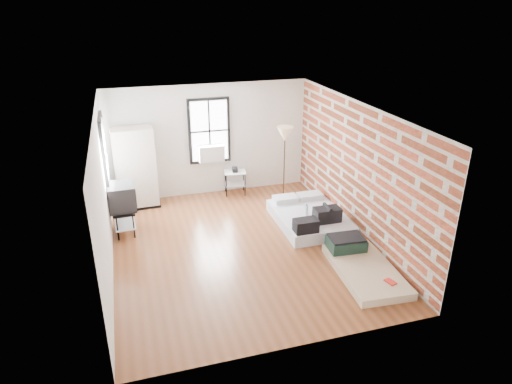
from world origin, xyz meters
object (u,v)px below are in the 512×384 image
object	(u,v)px
wardrobe	(135,168)
floor_lamp	(285,137)
mattress_bare	(361,263)
mattress_main	(310,217)
tv_stand	(122,198)
side_table	(235,176)

from	to	relation	value
wardrobe	floor_lamp	world-z (taller)	wardrobe
mattress_bare	floor_lamp	world-z (taller)	floor_lamp
mattress_main	mattress_bare	distance (m)	2.00
mattress_bare	tv_stand	world-z (taller)	tv_stand
side_table	tv_stand	world-z (taller)	tv_stand
mattress_main	mattress_bare	size ratio (longest dim) A/B	0.99
wardrobe	tv_stand	distance (m)	1.36
side_table	wardrobe	bearing A→B (deg)	-178.35
wardrobe	mattress_bare	bearing A→B (deg)	-49.12
tv_stand	mattress_bare	bearing A→B (deg)	-35.56
mattress_main	side_table	bearing A→B (deg)	119.02
mattress_main	floor_lamp	distance (m)	2.05
side_table	floor_lamp	world-z (taller)	floor_lamp
wardrobe	mattress_main	bearing A→B (deg)	-32.16
wardrobe	floor_lamp	distance (m)	3.62
floor_lamp	tv_stand	bearing A→B (deg)	-170.10
side_table	floor_lamp	distance (m)	1.71
mattress_main	tv_stand	bearing A→B (deg)	169.24
mattress_main	floor_lamp	world-z (taller)	floor_lamp
wardrobe	floor_lamp	bearing A→B (deg)	-12.32
side_table	floor_lamp	size ratio (longest dim) A/B	0.38
floor_lamp	wardrobe	bearing A→B (deg)	169.82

